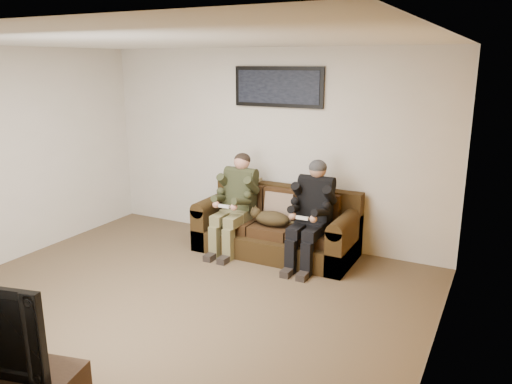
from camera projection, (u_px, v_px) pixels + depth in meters
The scene contains 12 objects.
floor at pixel (174, 303), 5.15m from camera, with size 5.00×5.00×0.00m, color brown.
ceiling at pixel (162, 41), 4.49m from camera, with size 5.00×5.00×0.00m, color silver.
wall_back at pixel (269, 147), 6.76m from camera, with size 5.00×5.00×0.00m, color beige.
wall_right at pixel (439, 217), 3.71m from camera, with size 4.50×4.50×0.00m, color beige.
accent_wall_right at pixel (438, 216), 3.72m from camera, with size 4.50×4.50×0.00m, color #BE7313.
sofa at pixel (278, 228), 6.49m from camera, with size 2.05×0.88×0.84m.
throw_pillow at pixel (279, 207), 6.45m from camera, with size 0.39×0.11×0.37m, color #846A56.
throw_blanket at pixel (245, 180), 6.85m from camera, with size 0.42×0.20×0.07m, color tan.
person_left at pixel (236, 198), 6.48m from camera, with size 0.51×0.87×1.27m.
person_right at pixel (312, 208), 6.01m from camera, with size 0.51×0.86×1.27m.
cat at pixel (271, 218), 6.28m from camera, with size 0.66×0.26×0.24m.
framed_poster at pixel (278, 87), 6.46m from camera, with size 1.25×0.05×0.52m.
Camera 1 is at (2.91, -3.78, 2.42)m, focal length 35.00 mm.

